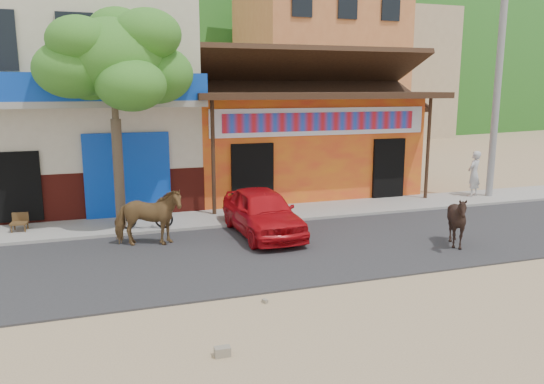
{
  "coord_description": "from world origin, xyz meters",
  "views": [
    {
      "loc": [
        -5.15,
        -9.28,
        3.97
      ],
      "look_at": [
        -1.06,
        3.0,
        1.4
      ],
      "focal_mm": 35.0,
      "sensor_mm": 36.0,
      "label": 1
    }
  ],
  "objects_px": {
    "tree": "(116,119)",
    "cow_tan": "(148,217)",
    "scooter": "(146,215)",
    "red_car": "(262,212)",
    "pedestrian": "(474,174)",
    "utility_pole": "(498,83)",
    "cow_dark": "(458,221)",
    "cafe_chair_left": "(19,215)"
  },
  "relations": [
    {
      "from": "tree",
      "to": "cow_tan",
      "type": "bearing_deg",
      "value": -73.07
    },
    {
      "from": "cow_tan",
      "to": "scooter",
      "type": "distance_m",
      "value": 1.42
    },
    {
      "from": "red_car",
      "to": "scooter",
      "type": "relative_size",
      "value": 2.46
    },
    {
      "from": "tree",
      "to": "pedestrian",
      "type": "bearing_deg",
      "value": 1.56
    },
    {
      "from": "utility_pole",
      "to": "red_car",
      "type": "xyz_separation_m",
      "value": [
        -9.2,
        -2.01,
        -3.45
      ]
    },
    {
      "from": "utility_pole",
      "to": "scooter",
      "type": "xyz_separation_m",
      "value": [
        -12.17,
        -0.7,
        -3.6
      ]
    },
    {
      "from": "cow_dark",
      "to": "cafe_chair_left",
      "type": "relative_size",
      "value": 1.49
    },
    {
      "from": "cow_dark",
      "to": "cafe_chair_left",
      "type": "bearing_deg",
      "value": -133.78
    },
    {
      "from": "scooter",
      "to": "utility_pole",
      "type": "bearing_deg",
      "value": -72.43
    },
    {
      "from": "utility_pole",
      "to": "cow_dark",
      "type": "relative_size",
      "value": 5.97
    },
    {
      "from": "tree",
      "to": "red_car",
      "type": "distance_m",
      "value": 4.72
    },
    {
      "from": "cafe_chair_left",
      "to": "pedestrian",
      "type": "bearing_deg",
      "value": 5.51
    },
    {
      "from": "tree",
      "to": "pedestrian",
      "type": "height_order",
      "value": "tree"
    },
    {
      "from": "utility_pole",
      "to": "cow_dark",
      "type": "distance_m",
      "value": 7.6
    },
    {
      "from": "tree",
      "to": "cafe_chair_left",
      "type": "distance_m",
      "value": 3.7
    },
    {
      "from": "cafe_chair_left",
      "to": "red_car",
      "type": "bearing_deg",
      "value": -13.36
    },
    {
      "from": "cow_dark",
      "to": "cafe_chair_left",
      "type": "xyz_separation_m",
      "value": [
        -10.51,
        4.78,
        -0.14
      ]
    },
    {
      "from": "cow_dark",
      "to": "cow_tan",
      "type": "bearing_deg",
      "value": -128.73
    },
    {
      "from": "utility_pole",
      "to": "pedestrian",
      "type": "relative_size",
      "value": 4.91
    },
    {
      "from": "scooter",
      "to": "cafe_chair_left",
      "type": "bearing_deg",
      "value": 90.19
    },
    {
      "from": "tree",
      "to": "utility_pole",
      "type": "bearing_deg",
      "value": 0.9
    },
    {
      "from": "tree",
      "to": "cow_tan",
      "type": "height_order",
      "value": "tree"
    },
    {
      "from": "pedestrian",
      "to": "cafe_chair_left",
      "type": "relative_size",
      "value": 1.81
    },
    {
      "from": "cow_tan",
      "to": "cafe_chair_left",
      "type": "bearing_deg",
      "value": 67.29
    },
    {
      "from": "utility_pole",
      "to": "cafe_chair_left",
      "type": "xyz_separation_m",
      "value": [
        -15.46,
        0.13,
        -3.55
      ]
    },
    {
      "from": "utility_pole",
      "to": "pedestrian",
      "type": "distance_m",
      "value": 3.25
    },
    {
      "from": "scooter",
      "to": "cow_tan",
      "type": "bearing_deg",
      "value": -167.95
    },
    {
      "from": "cafe_chair_left",
      "to": "cow_tan",
      "type": "bearing_deg",
      "value": -28.96
    },
    {
      "from": "scooter",
      "to": "cow_dark",
      "type": "bearing_deg",
      "value": -104.46
    },
    {
      "from": "red_car",
      "to": "scooter",
      "type": "height_order",
      "value": "red_car"
    },
    {
      "from": "cow_tan",
      "to": "cafe_chair_left",
      "type": "height_order",
      "value": "cow_tan"
    },
    {
      "from": "scooter",
      "to": "cafe_chair_left",
      "type": "relative_size",
      "value": 1.67
    },
    {
      "from": "utility_pole",
      "to": "cafe_chair_left",
      "type": "distance_m",
      "value": 15.86
    },
    {
      "from": "tree",
      "to": "utility_pole",
      "type": "relative_size",
      "value": 0.75
    },
    {
      "from": "tree",
      "to": "pedestrian",
      "type": "distance_m",
      "value": 12.39
    },
    {
      "from": "cow_dark",
      "to": "scooter",
      "type": "height_order",
      "value": "cow_dark"
    },
    {
      "from": "tree",
      "to": "utility_pole",
      "type": "distance_m",
      "value": 12.84
    },
    {
      "from": "cow_dark",
      "to": "scooter",
      "type": "relative_size",
      "value": 0.89
    },
    {
      "from": "red_car",
      "to": "cafe_chair_left",
      "type": "xyz_separation_m",
      "value": [
        -6.26,
        2.14,
        -0.1
      ]
    },
    {
      "from": "tree",
      "to": "scooter",
      "type": "relative_size",
      "value": 3.99
    },
    {
      "from": "red_car",
      "to": "cafe_chair_left",
      "type": "height_order",
      "value": "red_car"
    },
    {
      "from": "red_car",
      "to": "scooter",
      "type": "xyz_separation_m",
      "value": [
        -2.97,
        1.31,
        -0.15
      ]
    }
  ]
}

